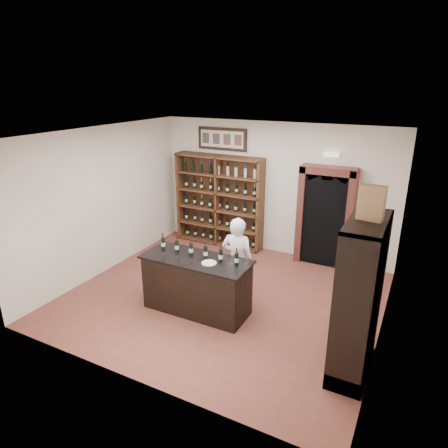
{
  "coord_description": "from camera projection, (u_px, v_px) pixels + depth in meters",
  "views": [
    {
      "loc": [
        3.03,
        -5.83,
        3.81
      ],
      "look_at": [
        -0.13,
        0.3,
        1.34
      ],
      "focal_mm": 32.0,
      "sensor_mm": 36.0,
      "label": 1
    }
  ],
  "objects": [
    {
      "name": "counter_bottle_2",
      "position": [
        191.0,
        249.0,
        6.8
      ],
      "size": [
        0.07,
        0.07,
        0.3
      ],
      "color": "black",
      "rests_on": "tasting_counter"
    },
    {
      "name": "arched_doorway",
      "position": [
        325.0,
        214.0,
        8.49
      ],
      "size": [
        1.17,
        0.35,
        2.17
      ],
      "color": "black",
      "rests_on": "ground"
    },
    {
      "name": "wall_back",
      "position": [
        274.0,
        189.0,
        9.05
      ],
      "size": [
        5.5,
        0.04,
        3.0
      ],
      "primitive_type": "cube",
      "color": "white",
      "rests_on": "ground"
    },
    {
      "name": "tasting_counter",
      "position": [
        197.0,
        285.0,
        6.88
      ],
      "size": [
        1.88,
        0.78,
        1.0
      ],
      "color": "black",
      "rests_on": "ground"
    },
    {
      "name": "counter_bottle_0",
      "position": [
        163.0,
        243.0,
        7.05
      ],
      "size": [
        0.07,
        0.07,
        0.3
      ],
      "color": "black",
      "rests_on": "tasting_counter"
    },
    {
      "name": "counter_bottle_1",
      "position": [
        177.0,
        246.0,
        6.93
      ],
      "size": [
        0.07,
        0.07,
        0.3
      ],
      "color": "black",
      "rests_on": "tasting_counter"
    },
    {
      "name": "emergency_light",
      "position": [
        332.0,
        154.0,
        8.14
      ],
      "size": [
        0.3,
        0.1,
        0.1
      ],
      "primitive_type": "cube",
      "color": "white",
      "rests_on": "wall_back"
    },
    {
      "name": "wine_shelf",
      "position": [
        220.0,
        201.0,
        9.61
      ],
      "size": [
        2.2,
        0.38,
        2.2
      ],
      "color": "#512F1B",
      "rests_on": "ground"
    },
    {
      "name": "counter_bottle_5",
      "position": [
        237.0,
        259.0,
        6.43
      ],
      "size": [
        0.07,
        0.07,
        0.3
      ],
      "color": "black",
      "rests_on": "tasting_counter"
    },
    {
      "name": "wall_right",
      "position": [
        391.0,
        250.0,
        5.77
      ],
      "size": [
        0.04,
        5.0,
        3.0
      ],
      "primitive_type": "cube",
      "color": "white",
      "rests_on": "ground"
    },
    {
      "name": "framed_picture",
      "position": [
        222.0,
        139.0,
        9.23
      ],
      "size": [
        1.25,
        0.04,
        0.52
      ],
      "primitive_type": "cube",
      "color": "black",
      "rests_on": "wall_back"
    },
    {
      "name": "counter_bottle_3",
      "position": [
        206.0,
        252.0,
        6.68
      ],
      "size": [
        0.07,
        0.07,
        0.3
      ],
      "color": "black",
      "rests_on": "tasting_counter"
    },
    {
      "name": "shopkeeper",
      "position": [
        237.0,
        261.0,
        7.07
      ],
      "size": [
        0.63,
        0.45,
        1.61
      ],
      "primitive_type": "imported",
      "rotation": [
        0.0,
        0.0,
        3.25
      ],
      "color": "white",
      "rests_on": "ground"
    },
    {
      "name": "wall_left",
      "position": [
        104.0,
        201.0,
        8.15
      ],
      "size": [
        0.04,
        5.0,
        3.0
      ],
      "primitive_type": "cube",
      "color": "white",
      "rests_on": "ground"
    },
    {
      "name": "floor",
      "position": [
        223.0,
        297.0,
        7.47
      ],
      "size": [
        5.5,
        5.5,
        0.0
      ],
      "primitive_type": "plane",
      "color": "brown",
      "rests_on": "ground"
    },
    {
      "name": "plate",
      "position": [
        209.0,
        263.0,
        6.51
      ],
      "size": [
        0.24,
        0.24,
        0.02
      ],
      "primitive_type": "cylinder",
      "color": "beige",
      "rests_on": "tasting_counter"
    },
    {
      "name": "side_cabinet",
      "position": [
        358.0,
        322.0,
        5.37
      ],
      "size": [
        0.48,
        1.2,
        2.2
      ],
      "color": "black",
      "rests_on": "ground"
    },
    {
      "name": "wine_crate",
      "position": [
        371.0,
        203.0,
        4.83
      ],
      "size": [
        0.32,
        0.16,
        0.44
      ],
      "primitive_type": "cube",
      "rotation": [
        0.0,
        0.0,
        -0.11
      ],
      "color": "tan",
      "rests_on": "side_cabinet"
    },
    {
      "name": "counter_bottle_4",
      "position": [
        221.0,
        256.0,
        6.55
      ],
      "size": [
        0.07,
        0.07,
        0.3
      ],
      "color": "black",
      "rests_on": "tasting_counter"
    },
    {
      "name": "ceiling",
      "position": [
        223.0,
        134.0,
        6.45
      ],
      "size": [
        5.5,
        5.5,
        0.0
      ],
      "primitive_type": "plane",
      "rotation": [
        3.14,
        0.0,
        0.0
      ],
      "color": "white",
      "rests_on": "wall_back"
    }
  ]
}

